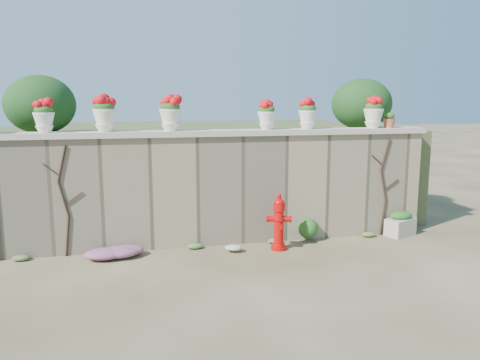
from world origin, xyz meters
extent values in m
plane|color=#493C24|center=(0.00, 0.00, 0.00)|extent=(80.00, 80.00, 0.00)
cube|color=gray|center=(0.00, 1.80, 1.00)|extent=(8.00, 0.40, 2.00)
cube|color=#BAB39E|center=(0.00, 1.80, 2.05)|extent=(8.10, 0.52, 0.10)
cube|color=#384C23|center=(0.00, 5.00, 1.00)|extent=(9.00, 6.00, 2.00)
ellipsoid|color=#143814|center=(-3.20, 3.00, 2.55)|extent=(1.30, 1.30, 1.10)
ellipsoid|color=#143814|center=(3.40, 3.00, 2.55)|extent=(1.30, 1.30, 1.10)
cylinder|color=black|center=(-2.66, 1.58, 0.35)|extent=(0.12, 0.04, 0.70)
cylinder|color=black|center=(-2.69, 1.58, 1.00)|extent=(0.17, 0.04, 0.61)
cylinder|color=black|center=(-2.67, 1.58, 1.60)|extent=(0.18, 0.04, 0.61)
cylinder|color=black|center=(-2.52, 1.58, 1.00)|extent=(0.30, 0.02, 0.22)
cylinder|color=black|center=(-2.85, 1.58, 1.50)|extent=(0.25, 0.02, 0.21)
cylinder|color=black|center=(3.24, 1.58, 0.35)|extent=(0.12, 0.04, 0.70)
cylinder|color=black|center=(3.22, 1.58, 1.00)|extent=(0.17, 0.04, 0.61)
cylinder|color=black|center=(3.23, 1.58, 1.60)|extent=(0.18, 0.04, 0.61)
cylinder|color=black|center=(3.38, 1.58, 1.00)|extent=(0.30, 0.02, 0.22)
cylinder|color=black|center=(3.05, 1.58, 1.50)|extent=(0.25, 0.02, 0.21)
cylinder|color=red|center=(0.96, 1.14, 0.03)|extent=(0.28, 0.28, 0.05)
cylinder|color=red|center=(0.96, 1.14, 0.41)|extent=(0.17, 0.17, 0.63)
cylinder|color=red|center=(0.96, 1.14, 0.56)|extent=(0.21, 0.21, 0.04)
cylinder|color=red|center=(0.96, 1.14, 0.77)|extent=(0.21, 0.21, 0.12)
ellipsoid|color=red|center=(0.96, 1.14, 0.87)|extent=(0.19, 0.19, 0.14)
cylinder|color=red|center=(0.96, 1.14, 0.95)|extent=(0.07, 0.07, 0.10)
cylinder|color=red|center=(0.82, 1.18, 0.56)|extent=(0.16, 0.13, 0.10)
cylinder|color=red|center=(1.09, 1.11, 0.56)|extent=(0.16, 0.13, 0.10)
cylinder|color=red|center=(0.93, 1.04, 0.46)|extent=(0.11, 0.12, 0.09)
cube|color=#BAB39E|center=(3.55, 1.46, 0.17)|extent=(0.67, 0.54, 0.34)
ellipsoid|color=#1E5119|center=(3.55, 1.46, 0.40)|extent=(0.52, 0.42, 0.17)
ellipsoid|color=#1E5119|center=(1.69, 1.55, 0.27)|extent=(0.57, 0.51, 0.54)
ellipsoid|color=#BB25A6|center=(-1.87, 1.28, 0.12)|extent=(0.87, 0.58, 0.23)
ellipsoid|color=white|center=(0.17, 1.11, 0.09)|extent=(0.51, 0.40, 0.18)
ellipsoid|color=#1E5119|center=(-2.94, 1.80, 2.47)|extent=(0.30, 0.30, 0.18)
ellipsoid|color=red|center=(-2.94, 1.80, 2.54)|extent=(0.26, 0.26, 0.19)
ellipsoid|color=#1E5119|center=(-1.97, 1.80, 2.53)|extent=(0.34, 0.34, 0.21)
ellipsoid|color=red|center=(-1.97, 1.80, 2.61)|extent=(0.30, 0.30, 0.21)
ellipsoid|color=#1E5119|center=(-0.85, 1.80, 2.52)|extent=(0.34, 0.34, 0.20)
ellipsoid|color=red|center=(-0.85, 1.80, 2.61)|extent=(0.30, 0.30, 0.21)
ellipsoid|color=#1E5119|center=(0.90, 1.80, 2.46)|extent=(0.29, 0.29, 0.17)
ellipsoid|color=red|center=(0.90, 1.80, 2.54)|extent=(0.25, 0.25, 0.18)
ellipsoid|color=#1E5119|center=(1.70, 1.80, 2.48)|extent=(0.31, 0.31, 0.18)
ellipsoid|color=red|center=(1.70, 1.80, 2.56)|extent=(0.27, 0.27, 0.19)
ellipsoid|color=#1E5119|center=(3.05, 1.80, 2.51)|extent=(0.33, 0.33, 0.20)
ellipsoid|color=red|center=(3.05, 1.80, 2.60)|extent=(0.29, 0.29, 0.21)
ellipsoid|color=#1E5119|center=(3.39, 1.80, 2.32)|extent=(0.20, 0.20, 0.14)
camera|label=1|loc=(-1.48, -6.54, 2.63)|focal=35.00mm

